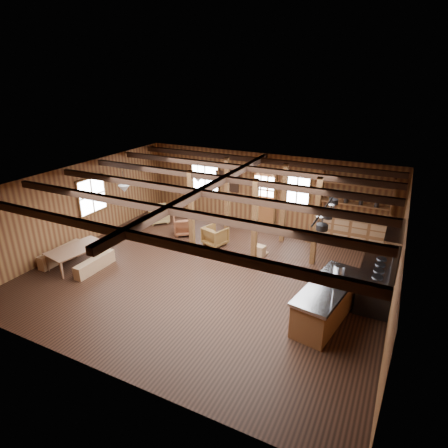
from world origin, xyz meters
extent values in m
cube|color=black|center=(0.00, 0.00, -0.01)|extent=(10.00, 9.00, 0.02)
cube|color=black|center=(0.00, 0.00, 2.81)|extent=(10.00, 9.00, 0.02)
cube|color=#522917|center=(-5.01, 0.00, 1.40)|extent=(0.02, 9.00, 2.80)
cube|color=#522917|center=(5.01, 0.00, 1.40)|extent=(0.02, 9.00, 2.80)
cube|color=#522917|center=(0.00, 4.51, 1.40)|extent=(10.00, 0.02, 2.80)
cube|color=#522917|center=(0.00, -4.51, 1.40)|extent=(10.00, 0.02, 2.80)
cube|color=black|center=(0.00, -3.50, 2.68)|extent=(9.80, 0.12, 0.18)
cube|color=black|center=(0.00, -2.00, 2.68)|extent=(9.80, 0.12, 0.18)
cube|color=black|center=(0.00, -0.50, 2.68)|extent=(9.80, 0.12, 0.18)
cube|color=black|center=(0.00, 1.00, 2.68)|extent=(9.80, 0.12, 0.18)
cube|color=black|center=(0.00, 2.50, 2.68)|extent=(9.80, 0.12, 0.18)
cube|color=black|center=(0.00, 3.80, 2.68)|extent=(9.80, 0.12, 0.18)
cube|color=black|center=(0.00, 0.00, 2.68)|extent=(0.18, 8.82, 0.18)
cube|color=#3F2012|center=(-1.20, 1.00, 1.40)|extent=(0.15, 0.15, 2.80)
cube|color=#3F2012|center=(-1.00, 3.20, 1.40)|extent=(0.15, 0.15, 2.80)
cube|color=#3F2012|center=(1.00, 1.00, 1.40)|extent=(0.15, 0.15, 2.80)
cube|color=#3F2012|center=(1.20, 3.20, 1.40)|extent=(0.15, 0.15, 2.80)
cube|color=#3F2012|center=(2.60, 2.00, 1.40)|extent=(0.15, 0.15, 2.80)
cube|color=brown|center=(0.00, 4.45, 0.55)|extent=(0.90, 0.06, 1.10)
cube|color=#3F2012|center=(-0.48, 4.45, 1.05)|extent=(0.06, 0.08, 2.10)
cube|color=#3F2012|center=(0.48, 4.45, 1.05)|extent=(0.06, 0.08, 2.10)
cube|color=#3F2012|center=(0.00, 4.45, 2.12)|extent=(1.02, 0.08, 0.06)
cube|color=white|center=(0.00, 4.45, 1.55)|extent=(0.84, 0.02, 0.90)
cube|color=white|center=(-2.60, 4.46, 1.60)|extent=(1.20, 0.02, 1.20)
cube|color=#3F2012|center=(-2.60, 4.46, 1.60)|extent=(1.32, 0.06, 1.32)
cube|color=white|center=(1.30, 4.46, 1.60)|extent=(0.90, 0.02, 1.20)
cube|color=#3F2012|center=(1.30, 4.46, 1.60)|extent=(1.02, 0.06, 1.32)
cube|color=white|center=(-4.96, 0.50, 1.60)|extent=(0.02, 1.20, 1.20)
cube|color=#3F2012|center=(-4.96, 0.50, 1.60)|extent=(0.14, 1.24, 1.32)
cube|color=silver|center=(-1.30, 4.46, 1.80)|extent=(0.50, 0.03, 0.40)
cube|color=black|center=(-1.30, 4.45, 1.80)|extent=(0.55, 0.02, 0.45)
cube|color=silver|center=(-1.90, 4.46, 1.70)|extent=(0.35, 0.03, 0.45)
cube|color=black|center=(-1.90, 4.45, 1.70)|extent=(0.40, 0.02, 0.50)
cube|color=silver|center=(-1.30, 4.46, 1.30)|extent=(0.40, 0.03, 0.30)
cube|color=black|center=(-1.30, 4.45, 1.30)|extent=(0.45, 0.02, 0.35)
cube|color=brown|center=(3.40, 4.20, 0.45)|extent=(2.50, 0.55, 0.90)
cube|color=#906141|center=(3.40, 4.18, 0.93)|extent=(2.55, 0.60, 0.06)
cube|color=brown|center=(3.40, 4.25, 1.40)|extent=(2.30, 0.35, 0.04)
cube|color=brown|center=(3.40, 4.25, 1.75)|extent=(2.30, 0.35, 0.04)
cube|color=brown|center=(3.40, 4.25, 2.10)|extent=(2.30, 0.35, 0.04)
cube|color=brown|center=(2.25, 4.25, 1.75)|extent=(0.04, 0.35, 1.40)
cube|color=brown|center=(4.55, 4.25, 1.75)|extent=(0.04, 0.35, 1.40)
cylinder|color=#2B2B2D|center=(-3.00, 0.00, 2.58)|extent=(0.02, 0.02, 0.45)
cone|color=silver|center=(-3.00, 0.00, 2.25)|extent=(0.36, 0.36, 0.22)
cylinder|color=#2B2B2D|center=(-1.50, 2.00, 2.58)|extent=(0.02, 0.02, 0.45)
cone|color=silver|center=(-1.50, 2.00, 2.25)|extent=(0.36, 0.36, 0.22)
cylinder|color=#2B2B2D|center=(3.17, 0.30, 2.55)|extent=(0.04, 3.00, 0.04)
cylinder|color=#2B2B2D|center=(3.08, -1.05, 2.41)|extent=(0.01, 0.01, 0.27)
cylinder|color=silver|center=(3.08, -1.05, 2.21)|extent=(0.24, 0.24, 0.14)
cylinder|color=#2B2B2D|center=(3.26, -0.51, 2.46)|extent=(0.01, 0.01, 0.18)
cylinder|color=#2B2B2D|center=(3.26, -0.51, 2.30)|extent=(0.27, 0.27, 0.14)
cylinder|color=#2B2B2D|center=(3.08, 0.03, 2.44)|extent=(0.01, 0.01, 0.21)
cylinder|color=silver|center=(3.08, 0.03, 2.27)|extent=(0.19, 0.19, 0.14)
cylinder|color=#2B2B2D|center=(3.18, 0.57, 2.40)|extent=(0.01, 0.01, 0.29)
cylinder|color=#2B2B2D|center=(3.18, 0.57, 2.19)|extent=(0.23, 0.23, 0.14)
cylinder|color=#2B2B2D|center=(3.16, 1.11, 2.44)|extent=(0.01, 0.01, 0.23)
cylinder|color=silver|center=(3.16, 1.11, 2.25)|extent=(0.18, 0.18, 0.14)
cylinder|color=#2B2B2D|center=(3.11, 1.65, 2.43)|extent=(0.01, 0.01, 0.24)
cylinder|color=#2B2B2D|center=(3.11, 1.65, 2.24)|extent=(0.25, 0.25, 0.14)
cube|color=brown|center=(3.60, -0.70, 0.43)|extent=(1.20, 2.50, 0.86)
cube|color=silver|center=(3.60, -0.70, 0.90)|extent=(1.30, 2.61, 0.08)
cylinder|color=#2B2B2D|center=(3.60, -1.30, 0.90)|extent=(0.44, 0.44, 0.06)
cylinder|color=silver|center=(3.80, -1.30, 1.05)|extent=(0.03, 0.03, 0.30)
cube|color=#906141|center=(0.92, 1.74, 0.18)|extent=(0.45, 0.35, 0.36)
cube|color=#2B2B2D|center=(4.60, 0.59, 0.48)|extent=(0.86, 1.61, 0.97)
cube|color=silver|center=(4.60, 0.59, 0.99)|extent=(0.88, 1.63, 0.04)
cube|color=#2B2B2D|center=(4.92, 0.59, 1.56)|extent=(0.12, 1.61, 1.07)
cube|color=silver|center=(4.80, 0.59, 2.10)|extent=(0.40, 1.72, 0.05)
imported|color=brown|center=(-3.90, -1.40, 0.30)|extent=(1.24, 1.84, 0.60)
cube|color=#906141|center=(-4.65, -1.40, 0.22)|extent=(0.30, 1.58, 0.43)
cube|color=#906141|center=(-3.22, -1.40, 0.20)|extent=(0.28, 1.47, 0.40)
imported|color=brown|center=(-2.26, 2.14, 0.33)|extent=(1.01, 1.01, 0.67)
imported|color=brown|center=(-0.79, 1.85, 0.33)|extent=(0.90, 0.91, 0.67)
imported|color=olive|center=(-3.76, 2.70, 0.35)|extent=(1.07, 1.07, 0.70)
cylinder|color=silver|center=(3.69, 0.09, 1.02)|extent=(0.28, 0.28, 0.17)
imported|color=silver|center=(3.34, -0.37, 0.97)|extent=(0.33, 0.33, 0.07)
camera|label=1|loc=(4.77, -8.67, 5.64)|focal=30.00mm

